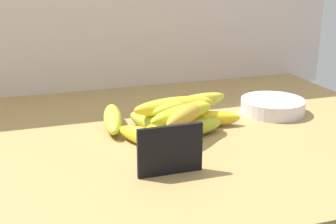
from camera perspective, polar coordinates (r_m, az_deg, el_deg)
counter_top at (r=93.34cm, az=-1.45°, el=-3.78°), size 110.00×76.00×3.00cm
chalkboard_sign at (r=75.23cm, az=0.25°, el=-4.95°), size 11.00×1.80×8.40cm
fruit_bowl at (r=108.57cm, az=12.78°, el=0.72°), size 14.55×14.55×3.26cm
banana_0 at (r=97.35cm, az=-6.85°, el=-0.82°), size 6.58×17.18×3.80cm
banana_1 at (r=90.44cm, az=1.90°, el=-2.19°), size 18.12×7.10×3.86cm
banana_2 at (r=93.31cm, az=-1.80°, el=-1.51°), size 9.40×15.90×3.93cm
banana_3 at (r=95.18cm, az=0.41°, el=-1.30°), size 17.32×12.79×3.29cm
banana_4 at (r=100.06cm, az=2.15°, el=-0.16°), size 8.56×16.34×3.84cm
banana_5 at (r=85.95cm, az=-1.91°, el=-3.42°), size 12.19×16.96×3.54cm
banana_6 at (r=97.19cm, az=3.62°, el=-0.87°), size 18.78×7.50×3.44cm
banana_7 at (r=95.94cm, az=2.82°, el=1.03°), size 19.49×9.97×3.39cm
banana_8 at (r=94.04cm, az=0.82°, el=0.72°), size 17.50×4.51×3.78cm
banana_9 at (r=88.33cm, az=1.78°, el=-0.21°), size 15.71×9.32×3.37cm
banana_10 at (r=88.65cm, az=2.54°, el=-0.17°), size 14.09×12.95×3.29cm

